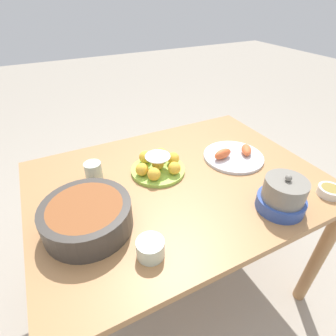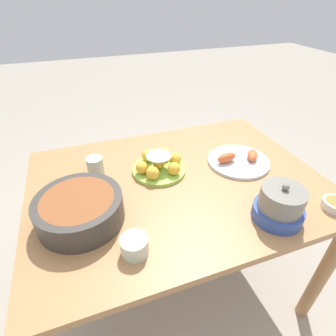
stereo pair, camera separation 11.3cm
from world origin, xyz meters
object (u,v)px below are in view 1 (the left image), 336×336
(cup_far, at_px, (150,248))
(warming_pot, at_px, (283,196))
(dining_table, at_px, (178,197))
(sauce_bowl, at_px, (330,191))
(cake_plate, at_px, (158,165))
(cup_near, at_px, (94,172))
(serving_bowl, at_px, (87,216))
(seafood_platter, at_px, (233,156))

(cup_far, relative_size, warming_pot, 0.50)
(dining_table, relative_size, sauce_bowl, 13.52)
(cake_plate, bearing_deg, cup_far, 62.10)
(dining_table, relative_size, warming_pot, 6.97)
(cup_near, height_order, cup_far, cup_near)
(cake_plate, relative_size, cup_near, 2.83)
(cake_plate, relative_size, serving_bowl, 0.79)
(seafood_platter, distance_m, cup_far, 0.67)
(dining_table, height_order, cup_far, cup_far)
(cup_far, bearing_deg, cup_near, -82.36)
(dining_table, height_order, serving_bowl, serving_bowl)
(dining_table, height_order, seafood_platter, seafood_platter)
(sauce_bowl, bearing_deg, dining_table, -35.93)
(cake_plate, bearing_deg, warming_pot, 126.42)
(cup_near, bearing_deg, cake_plate, 165.93)
(sauce_bowl, distance_m, cup_near, 0.96)
(serving_bowl, distance_m, cup_far, 0.25)
(cake_plate, bearing_deg, seafood_platter, 170.62)
(dining_table, relative_size, cake_plate, 5.13)
(serving_bowl, height_order, cup_far, serving_bowl)
(serving_bowl, distance_m, sauce_bowl, 0.93)
(cake_plate, height_order, warming_pot, warming_pot)
(cup_near, bearing_deg, dining_table, 153.59)
(cup_far, bearing_deg, seafood_platter, -150.30)
(seafood_platter, height_order, warming_pot, warming_pot)
(cake_plate, height_order, seafood_platter, cake_plate)
(cup_near, bearing_deg, sauce_bowl, 147.61)
(sauce_bowl, height_order, warming_pot, warming_pot)
(dining_table, distance_m, sauce_bowl, 0.62)
(seafood_platter, distance_m, cup_near, 0.65)
(dining_table, bearing_deg, cake_plate, -60.23)
(cup_near, xyz_separation_m, cup_far, (-0.06, 0.46, -0.01))
(warming_pot, bearing_deg, cake_plate, -53.58)
(sauce_bowl, xyz_separation_m, warming_pot, (0.24, -0.03, 0.04))
(cake_plate, height_order, cup_near, cake_plate)
(cake_plate, bearing_deg, cup_near, -14.07)
(warming_pot, bearing_deg, sauce_bowl, 172.44)
(seafood_platter, xyz_separation_m, cup_near, (0.64, -0.13, 0.03))
(dining_table, distance_m, cake_plate, 0.17)
(seafood_platter, height_order, cup_near, cup_near)
(cup_near, xyz_separation_m, warming_pot, (-0.58, 0.48, 0.02))
(cake_plate, xyz_separation_m, sauce_bowl, (-0.54, 0.45, -0.02))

